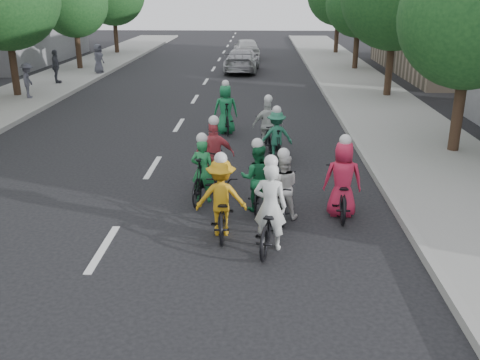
# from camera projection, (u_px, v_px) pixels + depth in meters

# --- Properties ---
(ground) EXTENTS (120.00, 120.00, 0.00)m
(ground) POSITION_uv_depth(u_px,v_px,m) (103.00, 249.00, 10.24)
(ground) COLOR black
(ground) RESTS_ON ground
(curb_left) EXTENTS (0.18, 80.00, 0.18)m
(curb_left) POSITION_uv_depth(u_px,v_px,m) (17.00, 121.00, 19.84)
(curb_left) COLOR #999993
(curb_left) RESTS_ON ground
(sidewalk_right) EXTENTS (4.00, 80.00, 0.15)m
(sidewalk_right) POSITION_uv_depth(u_px,v_px,m) (398.00, 125.00, 19.34)
(sidewalk_right) COLOR gray
(sidewalk_right) RESTS_ON ground
(curb_right) EXTENTS (0.18, 80.00, 0.18)m
(curb_right) POSITION_uv_depth(u_px,v_px,m) (344.00, 124.00, 19.41)
(curb_right) COLOR #999993
(curb_right) RESTS_ON ground
(tree_l_4) EXTENTS (4.00, 4.00, 5.97)m
(tree_l_4) POSITION_uv_depth(u_px,v_px,m) (74.00, 3.00, 31.81)
(tree_l_4) COLOR black
(tree_l_4) RESTS_ON ground
(tree_r_0) EXTENTS (4.00, 4.00, 5.97)m
(tree_r_0) POSITION_uv_depth(u_px,v_px,m) (471.00, 18.00, 14.81)
(tree_r_0) COLOR black
(tree_r_0) RESTS_ON ground
(tree_r_2) EXTENTS (4.00, 4.00, 5.97)m
(tree_r_2) POSITION_uv_depth(u_px,v_px,m) (359.00, 3.00, 31.76)
(tree_r_2) COLOR black
(tree_r_2) RESTS_ON ground
(cyclist_0) EXTENTS (1.01, 2.01, 1.86)m
(cyclist_0) POSITION_uv_depth(u_px,v_px,m) (270.00, 217.00, 10.15)
(cyclist_0) COLOR black
(cyclist_0) RESTS_ON ground
(cyclist_1) EXTENTS (0.76, 1.54, 1.67)m
(cyclist_1) POSITION_uv_depth(u_px,v_px,m) (257.00, 183.00, 11.90)
(cyclist_1) COLOR black
(cyclist_1) RESTS_ON ground
(cyclist_2) EXTENTS (1.05, 1.91, 1.73)m
(cyclist_2) POSITION_uv_depth(u_px,v_px,m) (221.00, 204.00, 10.71)
(cyclist_2) COLOR black
(cyclist_2) RESTS_ON ground
(cyclist_3) EXTENTS (1.06, 1.59, 1.85)m
(cyclist_3) POSITION_uv_depth(u_px,v_px,m) (215.00, 162.00, 13.19)
(cyclist_3) COLOR black
(cyclist_3) RESTS_ON ground
(cyclist_4) EXTENTS (0.86, 1.92, 1.84)m
(cyclist_4) POSITION_uv_depth(u_px,v_px,m) (342.00, 187.00, 11.61)
(cyclist_4) COLOR black
(cyclist_4) RESTS_ON ground
(cyclist_5) EXTENTS (0.81, 1.89, 1.65)m
(cyclist_5) POSITION_uv_depth(u_px,v_px,m) (203.00, 175.00, 12.44)
(cyclist_5) COLOR black
(cyclist_5) RESTS_ON ground
(cyclist_6) EXTENTS (0.70, 1.72, 1.57)m
(cyclist_6) POSITION_uv_depth(u_px,v_px,m) (282.00, 192.00, 11.52)
(cyclist_6) COLOR black
(cyclist_6) RESTS_ON ground
(cyclist_7) EXTENTS (1.04, 1.67, 1.62)m
(cyclist_7) POSITION_uv_depth(u_px,v_px,m) (276.00, 140.00, 15.37)
(cyclist_7) COLOR black
(cyclist_7) RESTS_ON ground
(cyclist_8) EXTENTS (0.97, 1.92, 1.74)m
(cyclist_8) POSITION_uv_depth(u_px,v_px,m) (268.00, 131.00, 16.40)
(cyclist_8) COLOR black
(cyclist_8) RESTS_ON ground
(cyclist_9) EXTENTS (0.90, 1.87, 1.84)m
(cyclist_9) POSITION_uv_depth(u_px,v_px,m) (226.00, 113.00, 18.38)
(cyclist_9) COLOR black
(cyclist_9) RESTS_ON ground
(follow_car_lead) EXTENTS (2.23, 4.90, 1.39)m
(follow_car_lead) POSITION_uv_depth(u_px,v_px,m) (242.00, 60.00, 32.38)
(follow_car_lead) COLOR #A3A3A7
(follow_car_lead) RESTS_ON ground
(follow_car_trail) EXTENTS (2.19, 4.46, 1.46)m
(follow_car_trail) POSITION_uv_depth(u_px,v_px,m) (246.00, 48.00, 38.90)
(follow_car_trail) COLOR white
(follow_car_trail) RESTS_ON ground
(spectator_0) EXTENTS (0.77, 1.10, 1.54)m
(spectator_0) POSITION_uv_depth(u_px,v_px,m) (28.00, 80.00, 23.64)
(spectator_0) COLOR #494A56
(spectator_0) RESTS_ON sidewalk_left
(spectator_1) EXTENTS (0.65, 1.06, 1.69)m
(spectator_1) POSITION_uv_depth(u_px,v_px,m) (56.00, 66.00, 27.45)
(spectator_1) COLOR #464852
(spectator_1) RESTS_ON sidewalk_left
(spectator_2) EXTENTS (0.72, 0.92, 1.65)m
(spectator_2) POSITION_uv_depth(u_px,v_px,m) (98.00, 59.00, 30.84)
(spectator_2) COLOR #50515E
(spectator_2) RESTS_ON sidewalk_left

